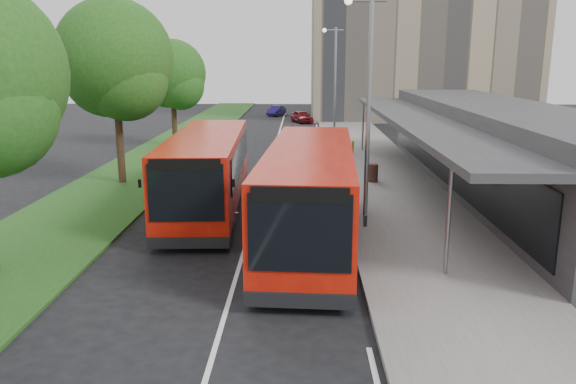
% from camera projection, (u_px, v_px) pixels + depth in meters
% --- Properties ---
extents(ground, '(120.00, 120.00, 0.00)m').
position_uv_depth(ground, '(246.00, 243.00, 18.89)').
color(ground, black).
rests_on(ground, ground).
extents(pavement, '(5.00, 80.00, 0.15)m').
position_uv_depth(pavement, '(362.00, 149.00, 38.20)').
color(pavement, slate).
rests_on(pavement, ground).
extents(grass_verge, '(5.00, 80.00, 0.10)m').
position_uv_depth(grass_verge, '(172.00, 148.00, 38.49)').
color(grass_verge, '#194516').
rests_on(grass_verge, ground).
extents(lane_centre_line, '(0.12, 70.00, 0.01)m').
position_uv_depth(lane_centre_line, '(270.00, 163.00, 33.48)').
color(lane_centre_line, silver).
rests_on(lane_centre_line, ground).
extents(kerb_dashes, '(0.12, 56.00, 0.01)m').
position_uv_depth(kerb_dashes, '(323.00, 152.00, 37.30)').
color(kerb_dashes, silver).
rests_on(kerb_dashes, ground).
extents(office_block, '(22.00, 12.00, 18.00)m').
position_uv_depth(office_block, '(420.00, 29.00, 57.36)').
color(office_block, tan).
rests_on(office_block, ground).
extents(station_building, '(7.70, 26.00, 4.00)m').
position_uv_depth(station_building, '(496.00, 147.00, 25.96)').
color(station_building, '#2D2D30').
rests_on(station_building, ground).
extents(tree_mid, '(5.52, 5.52, 8.86)m').
position_uv_depth(tree_mid, '(115.00, 66.00, 26.53)').
color(tree_mid, '#382416').
rests_on(tree_mid, ground).
extents(tree_far, '(4.60, 4.60, 7.38)m').
position_uv_depth(tree_far, '(172.00, 78.00, 38.43)').
color(tree_far, '#382416').
rests_on(tree_far, ground).
extents(lamp_post_near, '(1.44, 0.28, 8.00)m').
position_uv_depth(lamp_post_near, '(366.00, 97.00, 19.66)').
color(lamp_post_near, gray).
rests_on(lamp_post_near, pavement).
extents(lamp_post_far, '(1.44, 0.28, 8.00)m').
position_uv_depth(lamp_post_far, '(334.00, 78.00, 39.11)').
color(lamp_post_far, gray).
rests_on(lamp_post_far, pavement).
extents(bus_main, '(3.55, 11.57, 3.24)m').
position_uv_depth(bus_main, '(310.00, 195.00, 18.57)').
color(bus_main, red).
rests_on(bus_main, ground).
extents(bus_second, '(3.28, 11.10, 3.11)m').
position_uv_depth(bus_second, '(207.00, 172.00, 22.62)').
color(bus_second, red).
rests_on(bus_second, ground).
extents(litter_bin, '(0.61, 0.61, 0.87)m').
position_uv_depth(litter_bin, '(373.00, 173.00, 27.51)').
color(litter_bin, '#3E2219').
rests_on(litter_bin, pavement).
extents(bollard, '(0.17, 0.17, 0.88)m').
position_uv_depth(bollard, '(353.00, 148.00, 35.10)').
color(bollard, '#FAB10D').
rests_on(bollard, pavement).
extents(car_near, '(2.50, 3.70, 1.17)m').
position_uv_depth(car_near, '(302.00, 117.00, 54.47)').
color(car_near, '#610D12').
rests_on(car_near, ground).
extents(car_far, '(2.09, 3.47, 1.08)m').
position_uv_depth(car_far, '(276.00, 111.00, 61.22)').
color(car_far, navy).
rests_on(car_far, ground).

